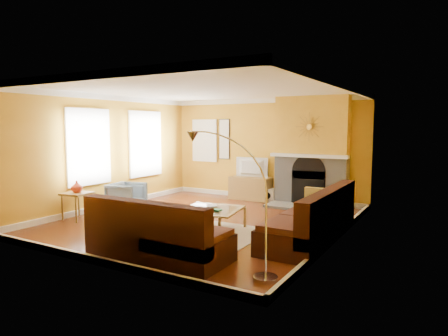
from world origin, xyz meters
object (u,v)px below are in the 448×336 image
Objects in this scene: armchair at (127,197)px; sectional_sofa at (236,212)px; media_console at (250,188)px; coffee_table at (211,219)px; arc_lamp at (231,204)px; side_table at (78,206)px.

sectional_sofa is at bearing -113.56° from armchair.
coffee_table is at bearing -76.48° from media_console.
armchair is (-3.25, 0.68, -0.12)m from sectional_sofa.
arc_lamp is (4.01, -2.24, 0.61)m from armchair.
media_console is 3.32m from armchair.
arc_lamp is at bearing -51.21° from coffee_table.
sectional_sofa reaches higher than side_table.
arc_lamp is at bearing -131.02° from armchair.
arc_lamp is at bearing -64.09° from sectional_sofa.
armchair reaches higher than coffee_table.
side_table is (-0.29, -1.16, -0.04)m from armchair.
sectional_sofa is 2.08× the size of arc_lamp.
media_console is 1.91× the size of side_table.
sectional_sofa is 3.32m from armchair.
media_console reaches higher than coffee_table.
coffee_table is 2.64m from armchair.
coffee_table is at bearing 13.16° from side_table.
media_console is (-0.79, 3.27, 0.09)m from coffee_table.
media_console is (-1.44, 3.46, -0.15)m from sectional_sofa.
media_console is 1.52× the size of armchair.
sectional_sofa is 3.58m from side_table.
armchair reaches higher than side_table.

